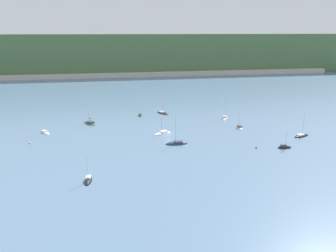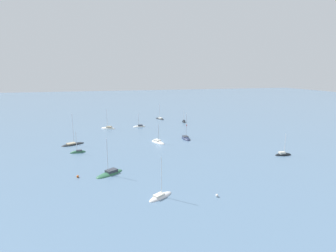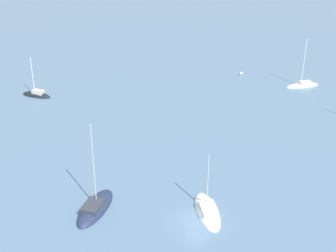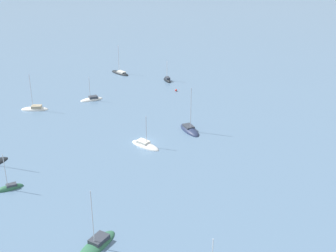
{
  "view_description": "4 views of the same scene",
  "coord_description": "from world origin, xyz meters",
  "px_view_note": "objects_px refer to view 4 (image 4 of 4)",
  "views": [
    {
      "loc": [
        -22.13,
        -119.83,
        38.94
      ],
      "look_at": [
        1.36,
        7.03,
        1.27
      ],
      "focal_mm": 35.0,
      "sensor_mm": 36.0,
      "label": 1
    },
    {
      "loc": [
        -101.01,
        22.93,
        27.91
      ],
      "look_at": [
        11.08,
        -6.77,
        3.81
      ],
      "focal_mm": 28.0,
      "sensor_mm": 36.0,
      "label": 2
    },
    {
      "loc": [
        42.2,
        8.74,
        32.7
      ],
      "look_at": [
        -16.57,
        -8.04,
        3.22
      ],
      "focal_mm": 50.0,
      "sensor_mm": 36.0,
      "label": 3
    },
    {
      "loc": [
        -88.69,
        36.1,
        47.19
      ],
      "look_at": [
        -1.89,
        -4.83,
        3.78
      ],
      "focal_mm": 50.0,
      "sensor_mm": 36.0,
      "label": 4
    }
  ],
  "objects_px": {
    "sailboat_6": "(167,80)",
    "sailboat_9": "(97,245)",
    "sailboat_0": "(120,73)",
    "mooring_buoy_2": "(176,90)",
    "sailboat_2": "(10,188)",
    "sailboat_1": "(145,146)",
    "sailboat_3": "(92,100)",
    "sailboat_10": "(190,130)",
    "sailboat_8": "(35,109)"
  },
  "relations": [
    {
      "from": "sailboat_2",
      "to": "mooring_buoy_2",
      "type": "bearing_deg",
      "value": -150.26
    },
    {
      "from": "sailboat_0",
      "to": "mooring_buoy_2",
      "type": "bearing_deg",
      "value": -179.51
    },
    {
      "from": "sailboat_9",
      "to": "mooring_buoy_2",
      "type": "relative_size",
      "value": 17.7
    },
    {
      "from": "sailboat_10",
      "to": "sailboat_3",
      "type": "bearing_deg",
      "value": -151.99
    },
    {
      "from": "sailboat_0",
      "to": "sailboat_3",
      "type": "xyz_separation_m",
      "value": [
        -19.08,
        15.32,
        0.03
      ]
    },
    {
      "from": "sailboat_8",
      "to": "mooring_buoy_2",
      "type": "distance_m",
      "value": 40.34
    },
    {
      "from": "sailboat_3",
      "to": "sailboat_10",
      "type": "distance_m",
      "value": 33.45
    },
    {
      "from": "sailboat_8",
      "to": "sailboat_10",
      "type": "distance_m",
      "value": 42.63
    },
    {
      "from": "sailboat_3",
      "to": "sailboat_8",
      "type": "relative_size",
      "value": 0.7
    },
    {
      "from": "sailboat_6",
      "to": "sailboat_8",
      "type": "distance_m",
      "value": 42.37
    },
    {
      "from": "sailboat_8",
      "to": "sailboat_10",
      "type": "height_order",
      "value": "sailboat_10"
    },
    {
      "from": "sailboat_1",
      "to": "sailboat_3",
      "type": "relative_size",
      "value": 1.11
    },
    {
      "from": "sailboat_0",
      "to": "sailboat_1",
      "type": "relative_size",
      "value": 1.22
    },
    {
      "from": "sailboat_3",
      "to": "sailboat_6",
      "type": "relative_size",
      "value": 1.01
    },
    {
      "from": "sailboat_6",
      "to": "sailboat_10",
      "type": "relative_size",
      "value": 0.62
    },
    {
      "from": "sailboat_0",
      "to": "sailboat_6",
      "type": "distance_m",
      "value": 17.04
    },
    {
      "from": "sailboat_0",
      "to": "mooring_buoy_2",
      "type": "distance_m",
      "value": 24.52
    },
    {
      "from": "sailboat_6",
      "to": "sailboat_9",
      "type": "distance_m",
      "value": 80.33
    },
    {
      "from": "sailboat_9",
      "to": "sailboat_0",
      "type": "bearing_deg",
      "value": -146.2
    },
    {
      "from": "sailboat_6",
      "to": "sailboat_9",
      "type": "xyz_separation_m",
      "value": [
        -67.33,
        43.81,
        0.01
      ]
    },
    {
      "from": "sailboat_0",
      "to": "sailboat_2",
      "type": "height_order",
      "value": "sailboat_0"
    },
    {
      "from": "sailboat_1",
      "to": "sailboat_9",
      "type": "relative_size",
      "value": 0.75
    },
    {
      "from": "sailboat_1",
      "to": "sailboat_8",
      "type": "relative_size",
      "value": 0.77
    },
    {
      "from": "sailboat_1",
      "to": "sailboat_3",
      "type": "xyz_separation_m",
      "value": [
        32.76,
        2.48,
        0.01
      ]
    },
    {
      "from": "sailboat_6",
      "to": "sailboat_9",
      "type": "bearing_deg",
      "value": 151.97
    },
    {
      "from": "sailboat_2",
      "to": "sailboat_10",
      "type": "distance_m",
      "value": 43.77
    },
    {
      "from": "sailboat_3",
      "to": "sailboat_9",
      "type": "xyz_separation_m",
      "value": [
        -61.42,
        17.68,
        0.02
      ]
    },
    {
      "from": "sailboat_2",
      "to": "sailboat_10",
      "type": "height_order",
      "value": "sailboat_10"
    },
    {
      "from": "sailboat_2",
      "to": "sailboat_6",
      "type": "relative_size",
      "value": 1.14
    },
    {
      "from": "mooring_buoy_2",
      "to": "sailboat_10",
      "type": "bearing_deg",
      "value": 160.61
    },
    {
      "from": "sailboat_9",
      "to": "sailboat_3",
      "type": "bearing_deg",
      "value": -139.96
    },
    {
      "from": "sailboat_6",
      "to": "sailboat_10",
      "type": "bearing_deg",
      "value": 168.12
    },
    {
      "from": "sailboat_1",
      "to": "sailboat_8",
      "type": "xyz_separation_m",
      "value": [
        32.24,
        18.23,
        0.03
      ]
    },
    {
      "from": "sailboat_6",
      "to": "sailboat_2",
      "type": "bearing_deg",
      "value": 134.56
    },
    {
      "from": "sailboat_3",
      "to": "sailboat_8",
      "type": "height_order",
      "value": "sailboat_8"
    },
    {
      "from": "sailboat_10",
      "to": "mooring_buoy_2",
      "type": "distance_m",
      "value": 27.64
    },
    {
      "from": "sailboat_1",
      "to": "sailboat_2",
      "type": "xyz_separation_m",
      "value": [
        -5.68,
        30.09,
        -0.01
      ]
    },
    {
      "from": "sailboat_0",
      "to": "sailboat_8",
      "type": "distance_m",
      "value": 36.73
    },
    {
      "from": "sailboat_2",
      "to": "sailboat_8",
      "type": "relative_size",
      "value": 0.78
    },
    {
      "from": "sailboat_9",
      "to": "sailboat_10",
      "type": "distance_m",
      "value": 45.72
    },
    {
      "from": "sailboat_8",
      "to": "sailboat_9",
      "type": "bearing_deg",
      "value": 112.58
    },
    {
      "from": "sailboat_2",
      "to": "sailboat_3",
      "type": "height_order",
      "value": "sailboat_2"
    },
    {
      "from": "sailboat_1",
      "to": "sailboat_6",
      "type": "bearing_deg",
      "value": 123.46
    },
    {
      "from": "sailboat_6",
      "to": "sailboat_3",
      "type": "bearing_deg",
      "value": 107.77
    },
    {
      "from": "sailboat_1",
      "to": "sailboat_6",
      "type": "height_order",
      "value": "sailboat_1"
    },
    {
      "from": "sailboat_6",
      "to": "sailboat_10",
      "type": "distance_m",
      "value": 37.26
    },
    {
      "from": "sailboat_0",
      "to": "sailboat_6",
      "type": "relative_size",
      "value": 1.37
    },
    {
      "from": "sailboat_9",
      "to": "sailboat_6",
      "type": "bearing_deg",
      "value": -156.95
    },
    {
      "from": "mooring_buoy_2",
      "to": "sailboat_0",
      "type": "bearing_deg",
      "value": 21.9
    },
    {
      "from": "sailboat_0",
      "to": "mooring_buoy_2",
      "type": "xyz_separation_m",
      "value": [
        -22.75,
        -9.15,
        0.23
      ]
    }
  ]
}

